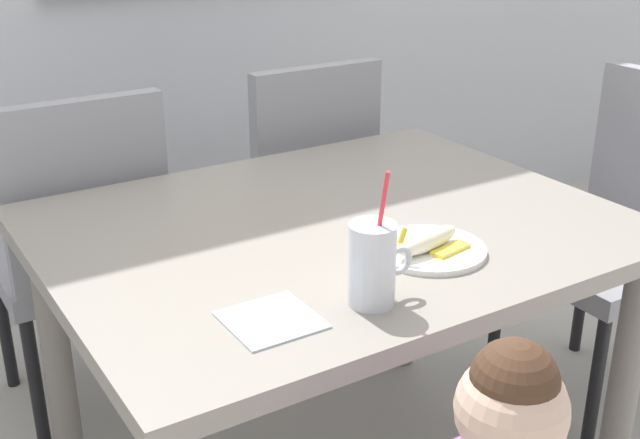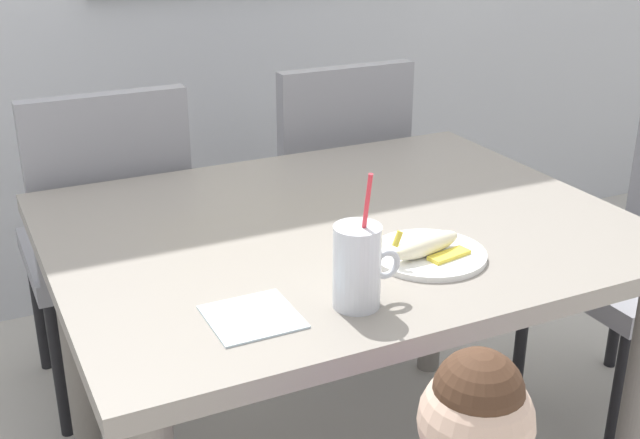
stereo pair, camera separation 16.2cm
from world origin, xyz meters
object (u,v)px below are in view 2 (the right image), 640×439
object	(u,v)px
dining_table	(339,266)
dining_chair_left	(108,233)
paper_napkin	(252,317)
milk_cup	(358,271)
peeled_banana	(426,246)
dining_chair_right	(328,192)
snack_plate	(428,254)

from	to	relation	value
dining_table	dining_chair_left	bearing A→B (deg)	119.67
dining_table	paper_napkin	distance (m)	0.46
dining_table	milk_cup	xyz separation A→B (m)	(-0.14, -0.35, 0.17)
peeled_banana	dining_chair_right	bearing A→B (deg)	75.02
dining_chair_left	peeled_banana	world-z (taller)	dining_chair_left
snack_plate	paper_napkin	size ratio (longest dim) A/B	1.53
dining_table	dining_chair_left	world-z (taller)	dining_chair_left
dining_table	milk_cup	world-z (taller)	milk_cup
milk_cup	paper_napkin	world-z (taller)	milk_cup
snack_plate	paper_napkin	distance (m)	0.41
dining_chair_left	dining_chair_right	size ratio (longest dim) A/B	1.00
milk_cup	paper_napkin	xyz separation A→B (m)	(-0.18, 0.04, -0.06)
dining_chair_right	dining_table	bearing A→B (deg)	65.46
dining_chair_left	milk_cup	distance (m)	1.08
dining_chair_left	paper_napkin	size ratio (longest dim) A/B	6.40
paper_napkin	snack_plate	bearing A→B (deg)	10.66
milk_cup	snack_plate	bearing A→B (deg)	27.19
dining_chair_left	snack_plate	world-z (taller)	dining_chair_left
snack_plate	paper_napkin	xyz separation A→B (m)	(-0.40, -0.08, -0.00)
milk_cup	peeled_banana	distance (m)	0.24
milk_cup	dining_chair_left	bearing A→B (deg)	103.07
milk_cup	snack_plate	world-z (taller)	milk_cup
paper_napkin	dining_table	bearing A→B (deg)	43.69
dining_chair_right	peeled_banana	bearing A→B (deg)	75.02
dining_chair_left	peeled_banana	distance (m)	1.04
snack_plate	peeled_banana	size ratio (longest dim) A/B	1.31
peeled_banana	dining_table	bearing A→B (deg)	104.86
milk_cup	paper_napkin	size ratio (longest dim) A/B	1.68
dining_table	peeled_banana	distance (m)	0.29
dining_table	peeled_banana	xyz separation A→B (m)	(0.06, -0.24, 0.14)
dining_chair_right	milk_cup	xyz separation A→B (m)	(-0.46, -1.04, 0.28)
peeled_banana	paper_napkin	distance (m)	0.40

